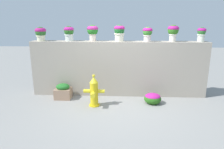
# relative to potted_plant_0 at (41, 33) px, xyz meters

# --- Properties ---
(ground_plane) EXTENTS (24.00, 24.00, 0.00)m
(ground_plane) POSITION_rel_potted_plant_0_xyz_m (2.24, -1.05, -1.83)
(ground_plane) COLOR gray
(stone_wall) EXTENTS (5.07, 0.42, 1.60)m
(stone_wall) POSITION_rel_potted_plant_0_xyz_m (2.24, 0.03, -1.04)
(stone_wall) COLOR #A39888
(stone_wall) RESTS_ON ground
(potted_plant_0) EXTENTS (0.31, 0.31, 0.40)m
(potted_plant_0) POSITION_rel_potted_plant_0_xyz_m (0.00, 0.00, 0.00)
(potted_plant_0) COLOR beige
(potted_plant_0) RESTS_ON stone_wall
(potted_plant_1) EXTENTS (0.29, 0.29, 0.43)m
(potted_plant_1) POSITION_rel_potted_plant_0_xyz_m (0.81, 0.04, 0.02)
(potted_plant_1) COLOR silver
(potted_plant_1) RESTS_ON stone_wall
(potted_plant_2) EXTENTS (0.32, 0.32, 0.46)m
(potted_plant_2) POSITION_rel_potted_plant_0_xyz_m (1.49, 0.06, 0.06)
(potted_plant_2) COLOR beige
(potted_plant_2) RESTS_ON stone_wall
(potted_plant_3) EXTENTS (0.30, 0.30, 0.47)m
(potted_plant_3) POSITION_rel_potted_plant_0_xyz_m (2.26, 0.03, 0.04)
(potted_plant_3) COLOR beige
(potted_plant_3) RESTS_ON stone_wall
(potted_plant_4) EXTENTS (0.28, 0.28, 0.41)m
(potted_plant_4) POSITION_rel_potted_plant_0_xyz_m (3.04, -0.01, 0.02)
(potted_plant_4) COLOR silver
(potted_plant_4) RESTS_ON stone_wall
(potted_plant_5) EXTENTS (0.31, 0.31, 0.46)m
(potted_plant_5) POSITION_rel_potted_plant_0_xyz_m (3.76, 0.05, 0.06)
(potted_plant_5) COLOR silver
(potted_plant_5) RESTS_ON stone_wall
(potted_plant_6) EXTENTS (0.24, 0.24, 0.40)m
(potted_plant_6) POSITION_rel_potted_plant_0_xyz_m (4.53, 0.02, 0.01)
(potted_plant_6) COLOR silver
(potted_plant_6) RESTS_ON stone_wall
(fire_hydrant) EXTENTS (0.55, 0.43, 0.84)m
(fire_hydrant) POSITION_rel_potted_plant_0_xyz_m (1.63, -0.88, -1.45)
(fire_hydrant) COLOR gold
(fire_hydrant) RESTS_ON ground
(flower_bush_left) EXTENTS (0.46, 0.41, 0.30)m
(flower_bush_left) POSITION_rel_potted_plant_0_xyz_m (3.18, -0.66, -1.68)
(flower_bush_left) COLOR #2A631B
(flower_bush_left) RESTS_ON ground
(planter_box) EXTENTS (0.46, 0.36, 0.44)m
(planter_box) POSITION_rel_potted_plant_0_xyz_m (0.67, -0.41, -1.62)
(planter_box) COLOR #9D7A61
(planter_box) RESTS_ON ground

